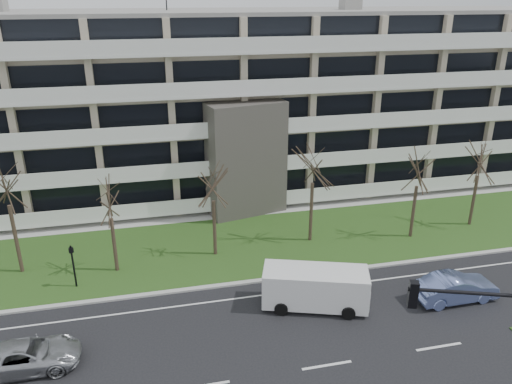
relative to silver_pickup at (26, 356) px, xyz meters
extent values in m
plane|color=black|center=(13.95, -3.06, -0.70)|extent=(160.00, 160.00, 0.00)
cube|color=#2D511B|center=(13.95, 9.94, -0.67)|extent=(90.00, 10.00, 0.06)
cube|color=#B2B2AD|center=(13.95, 4.94, -0.64)|extent=(90.00, 0.35, 0.12)
cube|color=#B2B2AD|center=(13.95, 15.44, -0.66)|extent=(90.00, 2.00, 0.08)
cube|color=white|center=(13.95, 3.44, -0.69)|extent=(90.00, 0.12, 0.01)
cube|color=#BCAF92|center=(13.95, 22.44, 6.80)|extent=(60.00, 12.00, 15.00)
cube|color=gray|center=(13.95, 22.44, 14.45)|extent=(60.50, 12.50, 0.30)
cube|color=#4C4742|center=(13.95, 15.44, 3.80)|extent=(6.39, 3.69, 9.00)
cube|color=black|center=(13.95, 15.24, 1.30)|extent=(4.92, 1.19, 3.50)
cube|color=black|center=(13.95, 16.42, 1.40)|extent=(58.00, 0.10, 1.80)
cube|color=white|center=(13.95, 15.74, -0.10)|extent=(58.00, 1.40, 0.22)
cube|color=white|center=(13.95, 15.09, 0.50)|extent=(58.00, 0.08, 1.00)
cube|color=black|center=(13.95, 16.42, 4.40)|extent=(58.00, 0.10, 1.80)
cube|color=white|center=(13.95, 15.74, 2.90)|extent=(58.00, 1.40, 0.22)
cube|color=white|center=(13.95, 15.09, 3.50)|extent=(58.00, 0.08, 1.00)
cube|color=black|center=(13.95, 16.42, 7.40)|extent=(58.00, 0.10, 1.80)
cube|color=white|center=(13.95, 15.74, 5.90)|extent=(58.00, 1.40, 0.22)
cube|color=white|center=(13.95, 15.09, 6.50)|extent=(58.00, 0.08, 1.00)
cube|color=black|center=(13.95, 16.42, 10.40)|extent=(58.00, 0.10, 1.80)
cube|color=white|center=(13.95, 15.74, 8.90)|extent=(58.00, 1.40, 0.22)
cube|color=white|center=(13.95, 15.09, 9.50)|extent=(58.00, 0.08, 1.00)
cube|color=black|center=(13.95, 16.42, 13.40)|extent=(58.00, 0.10, 1.80)
cube|color=white|center=(13.95, 15.74, 11.90)|extent=(58.00, 1.40, 0.22)
cube|color=white|center=(13.95, 15.09, 12.50)|extent=(58.00, 0.08, 1.00)
imported|color=#AEB0B5|center=(0.00, 0.00, 0.00)|extent=(5.02, 2.35, 1.39)
imported|color=#7183C3|center=(23.11, 0.49, 0.11)|extent=(4.91, 1.78, 1.61)
cube|color=white|center=(14.99, 1.77, 0.55)|extent=(6.23, 3.93, 2.06)
cube|color=black|center=(14.99, 1.77, 1.14)|extent=(5.77, 3.64, 0.76)
cube|color=white|center=(17.60, 0.88, 0.39)|extent=(1.02, 2.07, 1.30)
cylinder|color=black|center=(12.90, 1.34, -0.32)|extent=(0.80, 0.50, 0.76)
cylinder|color=black|center=(13.60, 3.39, -0.32)|extent=(0.80, 0.50, 0.76)
cylinder|color=black|center=(16.38, 0.15, -0.32)|extent=(0.80, 0.50, 0.76)
cylinder|color=black|center=(17.08, 2.20, -0.32)|extent=(0.80, 0.50, 0.76)
cylinder|color=black|center=(18.19, -7.44, 5.53)|extent=(5.31, 2.03, 0.15)
cube|color=black|center=(15.77, -6.56, 5.32)|extent=(0.44, 0.44, 1.07)
sphere|color=red|center=(15.77, -6.56, 5.66)|extent=(0.21, 0.21, 0.21)
sphere|color=orange|center=(15.77, -6.56, 5.32)|extent=(0.21, 0.21, 0.21)
sphere|color=green|center=(15.77, -6.56, 4.97)|extent=(0.21, 0.21, 0.21)
cylinder|color=black|center=(1.54, 6.86, 0.71)|extent=(0.11, 0.11, 2.82)
cube|color=black|center=(1.54, 6.86, 1.84)|extent=(0.31, 0.28, 0.30)
sphere|color=red|center=(1.54, 6.86, 1.84)|extent=(0.13, 0.13, 0.13)
cylinder|color=#382B21|center=(-2.02, 9.48, 1.63)|extent=(0.24, 0.24, 4.66)
cylinder|color=#382B21|center=(3.90, 8.27, 1.15)|extent=(0.24, 0.24, 3.69)
cylinder|color=#382B21|center=(10.38, 8.96, 1.29)|extent=(0.24, 0.24, 3.97)
cylinder|color=#382B21|center=(17.34, 9.47, 1.53)|extent=(0.24, 0.24, 4.44)
cylinder|color=#382B21|center=(24.71, 8.39, 1.28)|extent=(0.24, 0.24, 3.96)
cylinder|color=#382B21|center=(30.16, 9.19, 1.30)|extent=(0.24, 0.24, 4.00)
camera|label=1|loc=(6.33, -20.91, 15.98)|focal=35.00mm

